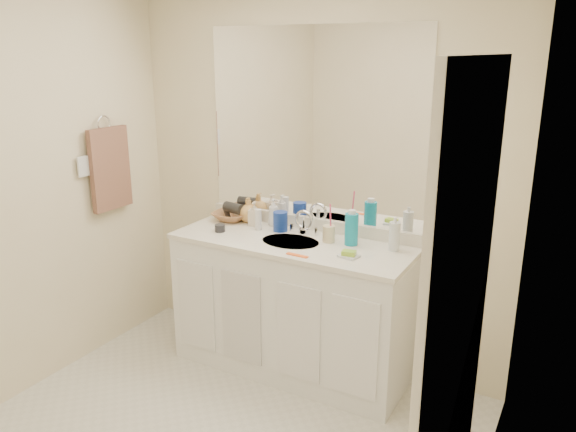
# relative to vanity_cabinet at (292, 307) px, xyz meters

# --- Properties ---
(wall_back) EXTENTS (2.60, 0.02, 2.40)m
(wall_back) POSITION_rel_vanity_cabinet_xyz_m (0.00, 0.28, 0.77)
(wall_back) COLOR #F2E5BD
(wall_back) RESTS_ON floor
(wall_left) EXTENTS (0.02, 2.60, 2.40)m
(wall_left) POSITION_rel_vanity_cabinet_xyz_m (-1.30, -1.02, 0.77)
(wall_left) COLOR #F2E5BD
(wall_left) RESTS_ON floor
(wall_right) EXTENTS (0.02, 2.60, 2.40)m
(wall_right) POSITION_rel_vanity_cabinet_xyz_m (1.30, -1.02, 0.77)
(wall_right) COLOR #F2E5BD
(wall_right) RESTS_ON floor
(vanity_cabinet) EXTENTS (1.50, 0.55, 0.85)m
(vanity_cabinet) POSITION_rel_vanity_cabinet_xyz_m (0.00, 0.00, 0.00)
(vanity_cabinet) COLOR white
(vanity_cabinet) RESTS_ON floor
(countertop) EXTENTS (1.52, 0.57, 0.03)m
(countertop) POSITION_rel_vanity_cabinet_xyz_m (0.00, 0.00, 0.44)
(countertop) COLOR white
(countertop) RESTS_ON vanity_cabinet
(backsplash) EXTENTS (1.52, 0.03, 0.08)m
(backsplash) POSITION_rel_vanity_cabinet_xyz_m (0.00, 0.26, 0.50)
(backsplash) COLOR silver
(backsplash) RESTS_ON countertop
(sink_basin) EXTENTS (0.37, 0.37, 0.02)m
(sink_basin) POSITION_rel_vanity_cabinet_xyz_m (0.00, -0.02, 0.44)
(sink_basin) COLOR beige
(sink_basin) RESTS_ON countertop
(faucet) EXTENTS (0.02, 0.02, 0.11)m
(faucet) POSITION_rel_vanity_cabinet_xyz_m (0.00, 0.16, 0.51)
(faucet) COLOR silver
(faucet) RESTS_ON countertop
(mirror) EXTENTS (1.48, 0.01, 1.20)m
(mirror) POSITION_rel_vanity_cabinet_xyz_m (0.00, 0.27, 1.14)
(mirror) COLOR white
(mirror) RESTS_ON wall_back
(blue_mug) EXTENTS (0.12, 0.12, 0.13)m
(blue_mug) POSITION_rel_vanity_cabinet_xyz_m (-0.16, 0.13, 0.52)
(blue_mug) COLOR #163599
(blue_mug) RESTS_ON countertop
(tan_cup) EXTENTS (0.10, 0.10, 0.10)m
(tan_cup) POSITION_rel_vanity_cabinet_xyz_m (0.21, 0.09, 0.51)
(tan_cup) COLOR beige
(tan_cup) RESTS_ON countertop
(toothbrush) EXTENTS (0.01, 0.04, 0.19)m
(toothbrush) POSITION_rel_vanity_cabinet_xyz_m (0.22, 0.09, 0.60)
(toothbrush) COLOR #E13B69
(toothbrush) RESTS_ON tan_cup
(mouthwash_bottle) EXTENTS (0.09, 0.09, 0.19)m
(mouthwash_bottle) POSITION_rel_vanity_cabinet_xyz_m (0.35, 0.11, 0.55)
(mouthwash_bottle) COLOR #0E8BAE
(mouthwash_bottle) RESTS_ON countertop
(clear_pump_bottle) EXTENTS (0.07, 0.07, 0.17)m
(clear_pump_bottle) POSITION_rel_vanity_cabinet_xyz_m (0.61, 0.13, 0.54)
(clear_pump_bottle) COLOR silver
(clear_pump_bottle) RESTS_ON countertop
(soap_dish) EXTENTS (0.12, 0.11, 0.01)m
(soap_dish) POSITION_rel_vanity_cabinet_xyz_m (0.42, -0.10, 0.46)
(soap_dish) COLOR silver
(soap_dish) RESTS_ON countertop
(green_soap) EXTENTS (0.08, 0.07, 0.03)m
(green_soap) POSITION_rel_vanity_cabinet_xyz_m (0.42, -0.10, 0.48)
(green_soap) COLOR #94C12F
(green_soap) RESTS_ON soap_dish
(orange_comb) EXTENTS (0.14, 0.03, 0.01)m
(orange_comb) POSITION_rel_vanity_cabinet_xyz_m (0.16, -0.22, 0.46)
(orange_comb) COLOR #FF5D1A
(orange_comb) RESTS_ON countertop
(dark_jar) EXTENTS (0.09, 0.09, 0.05)m
(dark_jar) POSITION_rel_vanity_cabinet_xyz_m (-0.49, -0.08, 0.48)
(dark_jar) COLOR #232328
(dark_jar) RESTS_ON countertop
(extra_white_bottle) EXTENTS (0.05, 0.05, 0.14)m
(extra_white_bottle) POSITION_rel_vanity_cabinet_xyz_m (-0.30, 0.08, 0.52)
(extra_white_bottle) COLOR silver
(extra_white_bottle) RESTS_ON countertop
(soap_bottle_white) EXTENTS (0.08, 0.08, 0.18)m
(soap_bottle_white) POSITION_rel_vanity_cabinet_xyz_m (-0.26, 0.21, 0.55)
(soap_bottle_white) COLOR silver
(soap_bottle_white) RESTS_ON countertop
(soap_bottle_cream) EXTENTS (0.09, 0.09, 0.16)m
(soap_bottle_cream) POSITION_rel_vanity_cabinet_xyz_m (-0.37, 0.15, 0.54)
(soap_bottle_cream) COLOR beige
(soap_bottle_cream) RESTS_ON countertop
(soap_bottle_yellow) EXTENTS (0.15, 0.15, 0.17)m
(soap_bottle_yellow) POSITION_rel_vanity_cabinet_xyz_m (-0.45, 0.20, 0.54)
(soap_bottle_yellow) COLOR tan
(soap_bottle_yellow) RESTS_ON countertop
(wicker_basket) EXTENTS (0.26, 0.26, 0.06)m
(wicker_basket) POSITION_rel_vanity_cabinet_xyz_m (-0.57, 0.17, 0.49)
(wicker_basket) COLOR #925F3A
(wicker_basket) RESTS_ON countertop
(hair_dryer) EXTENTS (0.16, 0.09, 0.07)m
(hair_dryer) POSITION_rel_vanity_cabinet_xyz_m (-0.55, 0.17, 0.54)
(hair_dryer) COLOR black
(hair_dryer) RESTS_ON wicker_basket
(towel_ring) EXTENTS (0.01, 0.11, 0.11)m
(towel_ring) POSITION_rel_vanity_cabinet_xyz_m (-1.27, -0.25, 1.12)
(towel_ring) COLOR silver
(towel_ring) RESTS_ON wall_left
(hand_towel) EXTENTS (0.04, 0.32, 0.55)m
(hand_towel) POSITION_rel_vanity_cabinet_xyz_m (-1.25, -0.25, 0.82)
(hand_towel) COLOR brown
(hand_towel) RESTS_ON towel_ring
(switch_plate) EXTENTS (0.01, 0.08, 0.13)m
(switch_plate) POSITION_rel_vanity_cabinet_xyz_m (-1.27, -0.45, 0.88)
(switch_plate) COLOR silver
(switch_plate) RESTS_ON wall_left
(door) EXTENTS (0.02, 0.82, 2.00)m
(door) POSITION_rel_vanity_cabinet_xyz_m (1.29, -1.32, 0.57)
(door) COLOR white
(door) RESTS_ON floor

